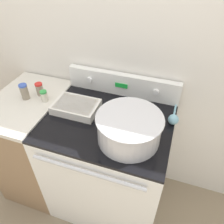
{
  "coord_description": "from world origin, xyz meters",
  "views": [
    {
      "loc": [
        0.36,
        -0.63,
        1.84
      ],
      "look_at": [
        0.02,
        0.35,
        0.97
      ],
      "focal_mm": 35.0,
      "sensor_mm": 36.0,
      "label": 1
    }
  ],
  "objects_px": {
    "ladle": "(174,118)",
    "mixing_bowl": "(129,127)",
    "casserole_dish": "(76,106)",
    "spice_jar_green_cap": "(44,96)",
    "spice_jar_red_cap": "(40,89)",
    "spice_jar_blue_cap": "(24,92)"
  },
  "relations": [
    {
      "from": "ladle",
      "to": "mixing_bowl",
      "type": "bearing_deg",
      "value": -133.77
    },
    {
      "from": "casserole_dish",
      "to": "ladle",
      "type": "bearing_deg",
      "value": 8.62
    },
    {
      "from": "ladle",
      "to": "spice_jar_green_cap",
      "type": "distance_m",
      "value": 0.88
    },
    {
      "from": "spice_jar_green_cap",
      "to": "casserole_dish",
      "type": "bearing_deg",
      "value": -2.13
    },
    {
      "from": "mixing_bowl",
      "to": "spice_jar_red_cap",
      "type": "relative_size",
      "value": 4.04
    },
    {
      "from": "casserole_dish",
      "to": "spice_jar_blue_cap",
      "type": "xyz_separation_m",
      "value": [
        -0.39,
        -0.01,
        0.04
      ]
    },
    {
      "from": "mixing_bowl",
      "to": "spice_jar_blue_cap",
      "type": "xyz_separation_m",
      "value": [
        -0.79,
        0.13,
        -0.02
      ]
    },
    {
      "from": "spice_jar_red_cap",
      "to": "spice_jar_blue_cap",
      "type": "xyz_separation_m",
      "value": [
        -0.07,
        -0.07,
        0.01
      ]
    },
    {
      "from": "ladle",
      "to": "spice_jar_blue_cap",
      "type": "relative_size",
      "value": 2.59
    },
    {
      "from": "ladle",
      "to": "spice_jar_green_cap",
      "type": "relative_size",
      "value": 3.67
    },
    {
      "from": "spice_jar_blue_cap",
      "to": "spice_jar_green_cap",
      "type": "bearing_deg",
      "value": 7.15
    },
    {
      "from": "mixing_bowl",
      "to": "ladle",
      "type": "xyz_separation_m",
      "value": [
        0.23,
        0.24,
        -0.06
      ]
    },
    {
      "from": "spice_jar_green_cap",
      "to": "spice_jar_blue_cap",
      "type": "bearing_deg",
      "value": -172.85
    },
    {
      "from": "mixing_bowl",
      "to": "ladle",
      "type": "bearing_deg",
      "value": 46.23
    },
    {
      "from": "spice_jar_green_cap",
      "to": "mixing_bowl",
      "type": "bearing_deg",
      "value": -13.08
    },
    {
      "from": "casserole_dish",
      "to": "ladle",
      "type": "distance_m",
      "value": 0.63
    },
    {
      "from": "spice_jar_green_cap",
      "to": "spice_jar_red_cap",
      "type": "relative_size",
      "value": 0.87
    },
    {
      "from": "mixing_bowl",
      "to": "ladle",
      "type": "distance_m",
      "value": 0.33
    },
    {
      "from": "spice_jar_green_cap",
      "to": "spice_jar_blue_cap",
      "type": "xyz_separation_m",
      "value": [
        -0.14,
        -0.02,
        0.02
      ]
    },
    {
      "from": "spice_jar_blue_cap",
      "to": "mixing_bowl",
      "type": "bearing_deg",
      "value": -9.52
    },
    {
      "from": "spice_jar_red_cap",
      "to": "casserole_dish",
      "type": "bearing_deg",
      "value": -11.81
    },
    {
      "from": "ladle",
      "to": "spice_jar_red_cap",
      "type": "relative_size",
      "value": 3.18
    }
  ]
}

